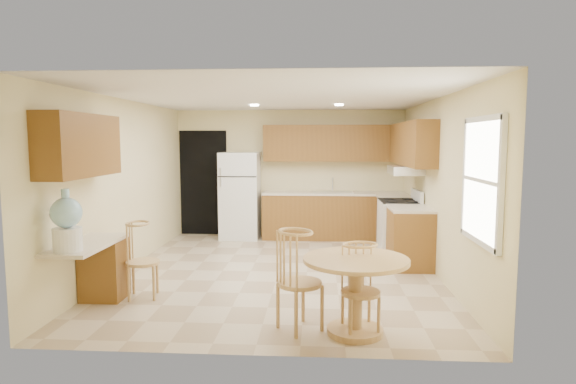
# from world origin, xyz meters

# --- Properties ---
(floor) EXTENTS (5.50, 5.50, 0.00)m
(floor) POSITION_xyz_m (0.00, 0.00, 0.00)
(floor) COLOR #C6B08F
(floor) RESTS_ON ground
(ceiling) EXTENTS (4.50, 5.50, 0.02)m
(ceiling) POSITION_xyz_m (0.00, 0.00, 2.50)
(ceiling) COLOR white
(ceiling) RESTS_ON wall_back
(wall_back) EXTENTS (4.50, 0.02, 2.50)m
(wall_back) POSITION_xyz_m (0.00, 2.75, 1.25)
(wall_back) COLOR beige
(wall_back) RESTS_ON floor
(wall_front) EXTENTS (4.50, 0.02, 2.50)m
(wall_front) POSITION_xyz_m (0.00, -2.75, 1.25)
(wall_front) COLOR beige
(wall_front) RESTS_ON floor
(wall_left) EXTENTS (0.02, 5.50, 2.50)m
(wall_left) POSITION_xyz_m (-2.25, 0.00, 1.25)
(wall_left) COLOR beige
(wall_left) RESTS_ON floor
(wall_right) EXTENTS (0.02, 5.50, 2.50)m
(wall_right) POSITION_xyz_m (2.25, 0.00, 1.25)
(wall_right) COLOR beige
(wall_right) RESTS_ON floor
(doorway) EXTENTS (0.90, 0.02, 2.10)m
(doorway) POSITION_xyz_m (-1.75, 2.73, 1.05)
(doorway) COLOR black
(doorway) RESTS_ON floor
(base_cab_back) EXTENTS (2.75, 0.60, 0.87)m
(base_cab_back) POSITION_xyz_m (0.88, 2.45, 0.43)
(base_cab_back) COLOR brown
(base_cab_back) RESTS_ON floor
(counter_back) EXTENTS (2.75, 0.63, 0.04)m
(counter_back) POSITION_xyz_m (0.88, 2.45, 0.89)
(counter_back) COLOR beige
(counter_back) RESTS_ON base_cab_back
(base_cab_right_a) EXTENTS (0.60, 0.59, 0.87)m
(base_cab_right_a) POSITION_xyz_m (1.95, 1.85, 0.43)
(base_cab_right_a) COLOR brown
(base_cab_right_a) RESTS_ON floor
(counter_right_a) EXTENTS (0.63, 0.59, 0.04)m
(counter_right_a) POSITION_xyz_m (1.95, 1.85, 0.89)
(counter_right_a) COLOR beige
(counter_right_a) RESTS_ON base_cab_right_a
(base_cab_right_b) EXTENTS (0.60, 0.80, 0.87)m
(base_cab_right_b) POSITION_xyz_m (1.95, 0.40, 0.43)
(base_cab_right_b) COLOR brown
(base_cab_right_b) RESTS_ON floor
(counter_right_b) EXTENTS (0.63, 0.80, 0.04)m
(counter_right_b) POSITION_xyz_m (1.95, 0.40, 0.89)
(counter_right_b) COLOR beige
(counter_right_b) RESTS_ON base_cab_right_b
(upper_cab_back) EXTENTS (2.75, 0.33, 0.70)m
(upper_cab_back) POSITION_xyz_m (0.88, 2.58, 1.85)
(upper_cab_back) COLOR brown
(upper_cab_back) RESTS_ON wall_back
(upper_cab_right) EXTENTS (0.33, 2.42, 0.70)m
(upper_cab_right) POSITION_xyz_m (2.08, 1.21, 1.85)
(upper_cab_right) COLOR brown
(upper_cab_right) RESTS_ON wall_right
(upper_cab_left) EXTENTS (0.33, 1.40, 0.70)m
(upper_cab_left) POSITION_xyz_m (-2.08, -1.60, 1.85)
(upper_cab_left) COLOR brown
(upper_cab_left) RESTS_ON wall_left
(sink) EXTENTS (0.78, 0.44, 0.01)m
(sink) POSITION_xyz_m (0.85, 2.45, 0.91)
(sink) COLOR silver
(sink) RESTS_ON counter_back
(range_hood) EXTENTS (0.50, 0.76, 0.14)m
(range_hood) POSITION_xyz_m (2.00, 1.18, 1.42)
(range_hood) COLOR silver
(range_hood) RESTS_ON upper_cab_right
(desk_pedestal) EXTENTS (0.48, 0.42, 0.72)m
(desk_pedestal) POSITION_xyz_m (-2.00, -1.32, 0.36)
(desk_pedestal) COLOR brown
(desk_pedestal) RESTS_ON floor
(desk_top) EXTENTS (0.50, 1.20, 0.04)m
(desk_top) POSITION_xyz_m (-2.00, -1.70, 0.75)
(desk_top) COLOR beige
(desk_top) RESTS_ON desk_pedestal
(window) EXTENTS (0.06, 1.12, 1.30)m
(window) POSITION_xyz_m (2.23, -1.85, 1.50)
(window) COLOR white
(window) RESTS_ON wall_right
(can_light_a) EXTENTS (0.14, 0.14, 0.02)m
(can_light_a) POSITION_xyz_m (-0.50, 1.20, 2.48)
(can_light_a) COLOR white
(can_light_a) RESTS_ON ceiling
(can_light_b) EXTENTS (0.14, 0.14, 0.02)m
(can_light_b) POSITION_xyz_m (0.90, 1.20, 2.48)
(can_light_b) COLOR white
(can_light_b) RESTS_ON ceiling
(refrigerator) EXTENTS (0.74, 0.72, 1.67)m
(refrigerator) POSITION_xyz_m (-0.95, 2.40, 0.84)
(refrigerator) COLOR white
(refrigerator) RESTS_ON floor
(stove) EXTENTS (0.65, 0.76, 1.09)m
(stove) POSITION_xyz_m (1.92, 1.18, 0.47)
(stove) COLOR white
(stove) RESTS_ON floor
(dining_table) EXTENTS (1.03, 1.03, 0.77)m
(dining_table) POSITION_xyz_m (0.94, -2.20, 0.50)
(dining_table) COLOR tan
(dining_table) RESTS_ON floor
(chair_table_a) EXTENTS (0.45, 0.56, 1.01)m
(chair_table_a) POSITION_xyz_m (0.39, -2.22, 0.61)
(chair_table_a) COLOR tan
(chair_table_a) RESTS_ON floor
(chair_table_b) EXTENTS (0.39, 0.41, 0.89)m
(chair_table_b) POSITION_xyz_m (0.99, -2.28, 0.54)
(chair_table_b) COLOR tan
(chair_table_b) RESTS_ON floor
(chair_desk) EXTENTS (0.40, 0.52, 0.91)m
(chair_desk) POSITION_xyz_m (-1.55, -1.33, 0.56)
(chair_desk) COLOR tan
(chair_desk) RESTS_ON floor
(water_crock) EXTENTS (0.31, 0.31, 0.65)m
(water_crock) POSITION_xyz_m (-2.00, -2.12, 1.06)
(water_crock) COLOR white
(water_crock) RESTS_ON desk_top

